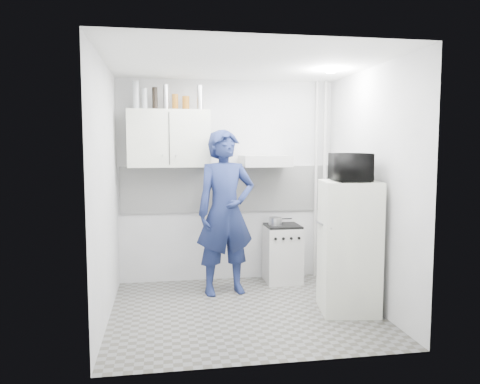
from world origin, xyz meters
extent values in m
plane|color=slate|center=(0.00, 0.00, 0.00)|extent=(2.80, 2.80, 0.00)
plane|color=white|center=(0.00, 0.00, 2.60)|extent=(2.80, 2.80, 0.00)
plane|color=silver|center=(0.00, 1.25, 1.30)|extent=(2.80, 0.00, 2.80)
plane|color=silver|center=(-1.40, 0.00, 1.30)|extent=(0.00, 2.60, 2.60)
plane|color=silver|center=(1.40, 0.00, 1.30)|extent=(0.00, 2.60, 2.60)
imported|color=#18224C|center=(-0.11, 0.65, 0.98)|extent=(0.79, 0.59, 1.95)
cube|color=#BBB9B5|center=(0.68, 1.00, 0.36)|extent=(0.45, 0.45, 0.72)
cube|color=white|center=(1.10, -0.17, 0.70)|extent=(0.66, 0.66, 1.39)
cube|color=black|center=(0.68, 1.00, 0.73)|extent=(0.43, 0.43, 0.03)
cylinder|color=silver|center=(0.59, 1.01, 0.80)|extent=(0.17, 0.17, 0.10)
imported|color=black|center=(1.10, -0.17, 1.54)|extent=(0.56, 0.42, 0.29)
cylinder|color=#B2B7BC|center=(-1.14, 1.07, 2.37)|extent=(0.08, 0.08, 0.34)
cylinder|color=#B2B7BC|center=(-1.04, 1.07, 2.33)|extent=(0.07, 0.07, 0.25)
cylinder|color=black|center=(-0.91, 1.07, 2.33)|extent=(0.07, 0.07, 0.27)
cylinder|color=silver|center=(-0.78, 1.07, 2.35)|extent=(0.07, 0.07, 0.30)
cylinder|color=brown|center=(-0.67, 1.07, 2.30)|extent=(0.08, 0.08, 0.19)
cylinder|color=brown|center=(-0.54, 1.07, 2.28)|extent=(0.09, 0.09, 0.17)
cylinder|color=silver|center=(-0.37, 1.07, 2.35)|extent=(0.08, 0.08, 0.30)
cube|color=white|center=(-0.75, 1.07, 1.85)|extent=(1.00, 0.35, 0.70)
cube|color=#BBB9B5|center=(0.45, 1.00, 1.57)|extent=(0.60, 0.50, 0.14)
cube|color=white|center=(0.00, 1.24, 1.20)|extent=(2.74, 0.03, 0.60)
cylinder|color=#BBB9B5|center=(1.30, 1.17, 1.30)|extent=(0.05, 0.05, 2.60)
cylinder|color=#BBB9B5|center=(1.18, 1.17, 1.30)|extent=(0.04, 0.04, 2.60)
cylinder|color=white|center=(1.00, 0.20, 2.57)|extent=(0.10, 0.10, 0.02)
camera|label=1|loc=(-0.84, -4.79, 1.75)|focal=35.00mm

